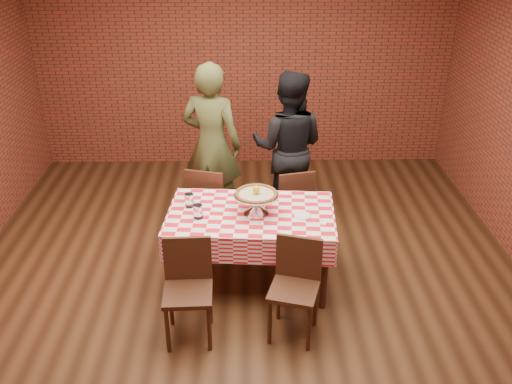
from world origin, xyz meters
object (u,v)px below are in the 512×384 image
diner_olive (212,145)px  chair_far_left (211,202)px  condiment_caddy (255,190)px  chair_near_left (188,295)px  pizza (256,194)px  water_glass_right (189,200)px  chair_far_right (291,203)px  water_glass_left (198,212)px  chair_near_right (294,293)px  diner_black (288,147)px  pizza_stand (256,204)px  table (251,248)px

diner_olive → chair_far_left: bearing=106.7°
condiment_caddy → chair_near_left: condiment_caddy is taller
pizza → chair_far_left: 1.06m
water_glass_right → chair_near_left: size_ratio=0.15×
water_glass_right → chair_far_right: 1.27m
water_glass_left → chair_far_right: (0.91, 0.88, -0.40)m
chair_near_left → chair_far_right: size_ratio=1.02×
diner_olive → chair_near_right: bearing=128.3°
pizza → water_glass_left: (-0.52, -0.08, -0.12)m
chair_far_right → diner_black: bearing=-102.3°
chair_near_left → diner_olive: 2.09m
pizza_stand → chair_far_left: size_ratio=0.46×
table → diner_olive: bearing=108.3°
pizza → chair_near_left: size_ratio=0.44×
pizza → chair_far_right: (0.39, 0.80, -0.52)m
pizza_stand → chair_far_left: 1.02m
water_glass_right → chair_near_left: (0.05, -0.91, -0.39)m
diner_black → chair_far_left: bearing=43.4°
condiment_caddy → chair_far_left: bearing=141.0°
table → diner_black: 1.45m
pizza_stand → chair_far_right: size_ratio=0.48×
pizza → chair_far_left: (-0.47, 0.81, -0.50)m
chair_far_left → chair_far_right: chair_far_left is taller
pizza → chair_near_left: pizza is taller
water_glass_right → condiment_caddy: condiment_caddy is taller
condiment_caddy → diner_olive: diner_olive is taller
table → diner_olive: 1.42m
table → diner_black: size_ratio=0.87×
chair_near_right → chair_far_right: (0.10, 1.56, -0.00)m
chair_near_right → chair_far_left: size_ratio=0.97×
chair_near_left → diner_black: size_ratio=0.51×
pizza_stand → water_glass_left: pizza_stand is taller
table → pizza: pizza is taller
table → water_glass_left: size_ratio=11.42×
chair_near_left → water_glass_left: bearing=83.9°
condiment_caddy → water_glass_right: bearing=-155.9°
pizza → chair_near_left: 1.09m
chair_far_left → diner_black: diner_black is taller
chair_far_left → diner_black: 1.07m
chair_far_right → diner_black: size_ratio=0.50×
pizza_stand → chair_near_right: size_ratio=0.48×
pizza_stand → condiment_caddy: size_ratio=2.79×
chair_near_left → chair_far_left: chair_far_left is taller
chair_near_right → diner_olive: bearing=126.9°
pizza → diner_black: size_ratio=0.22×
pizza → water_glass_right: size_ratio=2.95×
pizza_stand → condiment_caddy: bearing=90.8°
chair_far_right → diner_olive: (-0.85, 0.45, 0.49)m
table → chair_near_right: size_ratio=1.74×
chair_near_left → diner_olive: size_ratio=0.47×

